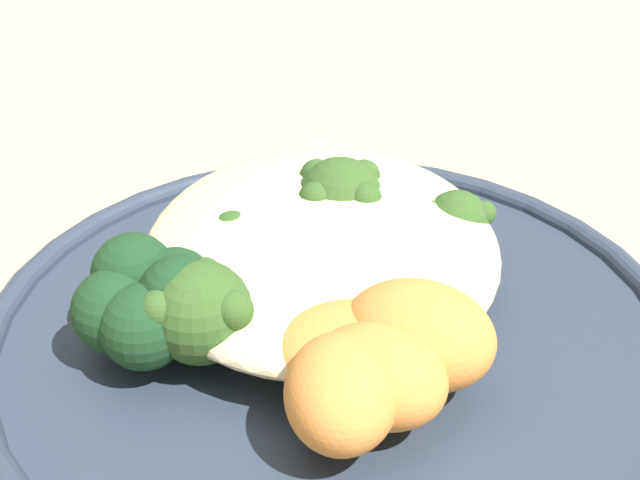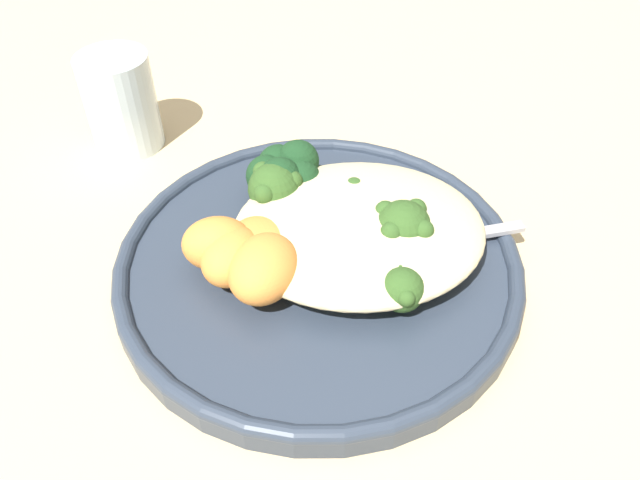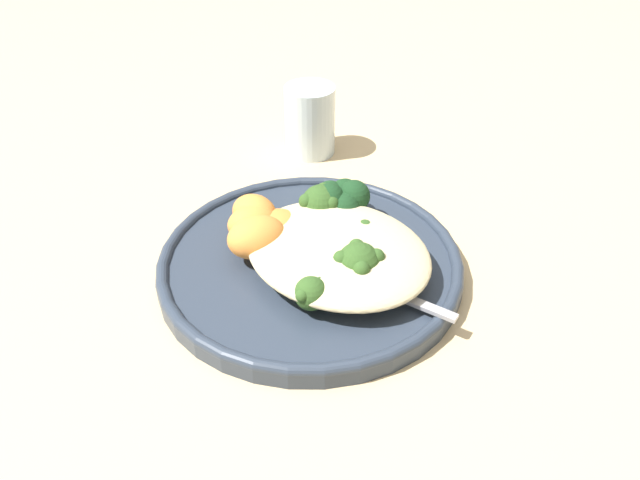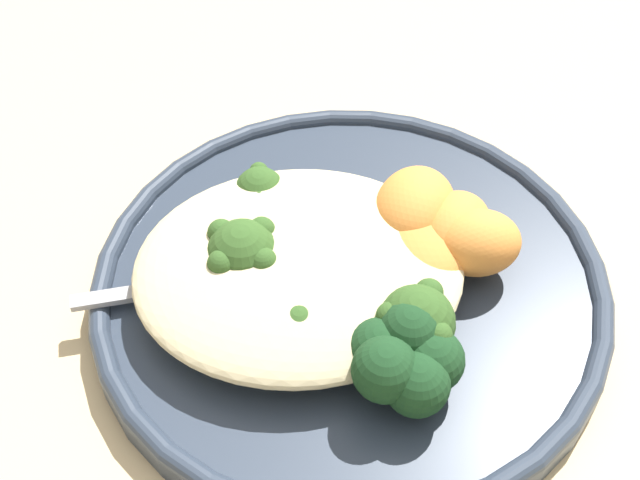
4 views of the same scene
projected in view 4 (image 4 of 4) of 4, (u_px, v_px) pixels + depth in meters
ground_plane at (378, 319)px, 0.50m from camera, size 4.00×4.00×0.00m
plate at (350, 287)px, 0.50m from camera, size 0.29×0.29×0.02m
quinoa_mound at (298, 269)px, 0.48m from camera, size 0.18×0.15×0.03m
broccoli_stalk_0 at (286, 208)px, 0.51m from camera, size 0.10×0.09×0.03m
broccoli_stalk_1 at (266, 254)px, 0.48m from camera, size 0.12×0.04×0.04m
broccoli_stalk_2 at (323, 302)px, 0.47m from camera, size 0.08×0.10×0.03m
broccoli_stalk_3 at (407, 308)px, 0.46m from camera, size 0.05×0.11×0.04m
sweet_potato_chunk_0 at (415, 208)px, 0.50m from camera, size 0.06×0.07×0.04m
sweet_potato_chunk_1 at (477, 243)px, 0.49m from camera, size 0.05×0.04×0.04m
sweet_potato_chunk_2 at (455, 228)px, 0.50m from camera, size 0.06×0.06×0.03m
sweet_potato_chunk_3 at (425, 243)px, 0.49m from camera, size 0.06×0.07×0.03m
kale_tuft at (405, 359)px, 0.43m from camera, size 0.06×0.06×0.04m
spoon at (207, 280)px, 0.49m from camera, size 0.11×0.04×0.01m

